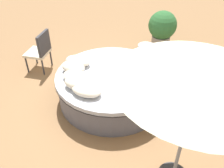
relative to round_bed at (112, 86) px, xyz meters
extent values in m
plane|color=olive|center=(0.00, 0.00, -0.31)|extent=(16.00, 16.00, 0.00)
cylinder|color=#595966|center=(0.00, 0.00, -0.05)|extent=(2.17, 2.17, 0.52)
cylinder|color=black|center=(0.00, 0.00, 0.21)|extent=(2.25, 2.25, 0.01)
cylinder|color=#B2B7C6|center=(0.00, 0.00, 0.25)|extent=(2.24, 2.24, 0.09)
ellipsoid|color=beige|center=(-0.78, 0.04, 0.39)|extent=(0.54, 0.37, 0.19)
ellipsoid|color=silver|center=(-0.74, -0.22, 0.40)|extent=(0.48, 0.32, 0.21)
ellipsoid|color=silver|center=(-0.58, -0.43, 0.37)|extent=(0.49, 0.37, 0.15)
ellipsoid|color=silver|center=(-0.42, -0.64, 0.40)|extent=(0.49, 0.33, 0.21)
ellipsoid|color=silver|center=(-0.17, -0.74, 0.39)|extent=(0.55, 0.36, 0.18)
cylinder|color=#333338|center=(-2.27, 0.13, -0.10)|extent=(0.04, 0.04, 0.42)
cylinder|color=#333338|center=(-2.34, 0.56, -0.10)|extent=(0.04, 0.04, 0.42)
cylinder|color=#333338|center=(-1.86, 0.19, -0.10)|extent=(0.04, 0.04, 0.42)
cylinder|color=#333338|center=(-1.93, 0.63, -0.10)|extent=(0.04, 0.04, 0.42)
cube|color=beige|center=(-2.10, 0.38, 0.14)|extent=(0.58, 0.59, 0.06)
cube|color=#333338|center=(-1.88, 0.41, 0.42)|extent=(0.14, 0.52, 0.50)
cylinder|color=#99999E|center=(1.55, -1.37, 0.74)|extent=(0.05, 0.05, 2.10)
cone|color=beige|center=(1.55, -1.37, 1.64)|extent=(1.87, 1.87, 0.33)
cylinder|color=gray|center=(0.40, 2.67, -0.15)|extent=(0.51, 0.51, 0.33)
sphere|color=#2D6633|center=(0.40, 2.67, 0.35)|extent=(0.78, 0.78, 0.78)
cylinder|color=#B7B7BC|center=(0.24, 1.65, -0.06)|extent=(0.42, 0.42, 0.50)
camera|label=1|loc=(1.48, -3.57, 2.94)|focal=38.04mm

